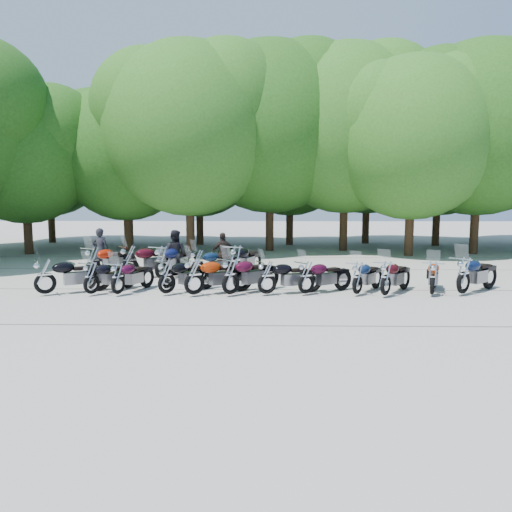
{
  "coord_description": "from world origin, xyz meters",
  "views": [
    {
      "loc": [
        0.3,
        -14.39,
        3.03
      ],
      "look_at": [
        0.0,
        1.5,
        1.1
      ],
      "focal_mm": 35.0,
      "sensor_mm": 36.0,
      "label": 1
    }
  ],
  "objects_px": {
    "motorcycle_4": "(194,275)",
    "motorcycle_5": "(231,275)",
    "motorcycle_2": "(118,277)",
    "motorcycle_13": "(130,261)",
    "motorcycle_11": "(464,274)",
    "rider_0": "(100,251)",
    "rider_2": "(223,254)",
    "motorcycle_3": "(167,276)",
    "motorcycle_6": "(267,276)",
    "motorcycle_14": "(162,261)",
    "motorcycle_10": "(433,277)",
    "motorcycle_16": "(236,261)",
    "motorcycle_0": "(45,275)",
    "rider_1": "(175,254)",
    "motorcycle_8": "(358,277)",
    "motorcycle_1": "(91,277)",
    "motorcycle_9": "(386,277)",
    "motorcycle_7": "(306,276)",
    "motorcycle_15": "(198,263)",
    "motorcycle_12": "(93,261)"
  },
  "relations": [
    {
      "from": "motorcycle_13",
      "to": "rider_0",
      "type": "relative_size",
      "value": 1.4
    },
    {
      "from": "motorcycle_8",
      "to": "motorcycle_13",
      "type": "distance_m",
      "value": 8.17
    },
    {
      "from": "motorcycle_10",
      "to": "motorcycle_16",
      "type": "height_order",
      "value": "motorcycle_16"
    },
    {
      "from": "motorcycle_2",
      "to": "motorcycle_16",
      "type": "xyz_separation_m",
      "value": [
        3.42,
        2.68,
        0.15
      ]
    },
    {
      "from": "motorcycle_2",
      "to": "motorcycle_14",
      "type": "xyz_separation_m",
      "value": [
        0.76,
        2.77,
        0.13
      ]
    },
    {
      "from": "motorcycle_4",
      "to": "motorcycle_6",
      "type": "distance_m",
      "value": 2.19
    },
    {
      "from": "rider_2",
      "to": "motorcycle_3",
      "type": "bearing_deg",
      "value": 55.29
    },
    {
      "from": "motorcycle_2",
      "to": "motorcycle_13",
      "type": "distance_m",
      "value": 2.93
    },
    {
      "from": "rider_1",
      "to": "motorcycle_16",
      "type": "bearing_deg",
      "value": 172.97
    },
    {
      "from": "motorcycle_5",
      "to": "rider_0",
      "type": "distance_m",
      "value": 6.92
    },
    {
      "from": "rider_0",
      "to": "motorcycle_4",
      "type": "bearing_deg",
      "value": 136.25
    },
    {
      "from": "motorcycle_1",
      "to": "motorcycle_9",
      "type": "xyz_separation_m",
      "value": [
        8.88,
        -0.08,
        0.03
      ]
    },
    {
      "from": "motorcycle_10",
      "to": "motorcycle_13",
      "type": "xyz_separation_m",
      "value": [
        -9.94,
        2.79,
        0.1
      ]
    },
    {
      "from": "motorcycle_0",
      "to": "motorcycle_7",
      "type": "xyz_separation_m",
      "value": [
        7.92,
        0.22,
        -0.04
      ]
    },
    {
      "from": "motorcycle_6",
      "to": "motorcycle_9",
      "type": "xyz_separation_m",
      "value": [
        3.55,
        -0.16,
        0.01
      ]
    },
    {
      "from": "motorcycle_11",
      "to": "motorcycle_12",
      "type": "distance_m",
      "value": 12.54
    },
    {
      "from": "motorcycle_3",
      "to": "motorcycle_11",
      "type": "bearing_deg",
      "value": -134.77
    },
    {
      "from": "motorcycle_6",
      "to": "rider_0",
      "type": "distance_m",
      "value": 7.74
    },
    {
      "from": "motorcycle_3",
      "to": "motorcycle_14",
      "type": "height_order",
      "value": "motorcycle_14"
    },
    {
      "from": "motorcycle_15",
      "to": "rider_1",
      "type": "xyz_separation_m",
      "value": [
        -0.95,
        0.65,
        0.27
      ]
    },
    {
      "from": "motorcycle_2",
      "to": "motorcycle_3",
      "type": "xyz_separation_m",
      "value": [
        1.47,
        0.1,
        0.04
      ]
    },
    {
      "from": "motorcycle_6",
      "to": "rider_0",
      "type": "relative_size",
      "value": 1.2
    },
    {
      "from": "motorcycle_1",
      "to": "motorcycle_15",
      "type": "height_order",
      "value": "motorcycle_15"
    },
    {
      "from": "motorcycle_6",
      "to": "motorcycle_14",
      "type": "relative_size",
      "value": 0.86
    },
    {
      "from": "motorcycle_0",
      "to": "rider_1",
      "type": "height_order",
      "value": "rider_1"
    },
    {
      "from": "motorcycle_4",
      "to": "motorcycle_10",
      "type": "distance_m",
      "value": 7.18
    },
    {
      "from": "motorcycle_5",
      "to": "rider_2",
      "type": "height_order",
      "value": "rider_2"
    },
    {
      "from": "motorcycle_4",
      "to": "rider_1",
      "type": "height_order",
      "value": "rider_1"
    },
    {
      "from": "motorcycle_4",
      "to": "motorcycle_5",
      "type": "height_order",
      "value": "motorcycle_5"
    },
    {
      "from": "motorcycle_12",
      "to": "motorcycle_7",
      "type": "bearing_deg",
      "value": -169.01
    },
    {
      "from": "motorcycle_9",
      "to": "motorcycle_14",
      "type": "relative_size",
      "value": 0.87
    },
    {
      "from": "motorcycle_3",
      "to": "motorcycle_11",
      "type": "xyz_separation_m",
      "value": [
        9.01,
        0.12,
        0.06
      ]
    },
    {
      "from": "rider_0",
      "to": "motorcycle_0",
      "type": "bearing_deg",
      "value": 88.73
    },
    {
      "from": "motorcycle_11",
      "to": "motorcycle_15",
      "type": "relative_size",
      "value": 1.09
    },
    {
      "from": "motorcycle_9",
      "to": "rider_2",
      "type": "xyz_separation_m",
      "value": [
        -5.21,
        4.18,
        0.2
      ]
    },
    {
      "from": "motorcycle_1",
      "to": "rider_1",
      "type": "xyz_separation_m",
      "value": [
        1.9,
        3.55,
        0.3
      ]
    },
    {
      "from": "motorcycle_15",
      "to": "rider_1",
      "type": "bearing_deg",
      "value": 20.19
    },
    {
      "from": "motorcycle_0",
      "to": "rider_2",
      "type": "relative_size",
      "value": 1.38
    },
    {
      "from": "motorcycle_3",
      "to": "motorcycle_16",
      "type": "height_order",
      "value": "motorcycle_16"
    },
    {
      "from": "motorcycle_4",
      "to": "motorcycle_7",
      "type": "height_order",
      "value": "motorcycle_4"
    },
    {
      "from": "rider_2",
      "to": "motorcycle_6",
      "type": "bearing_deg",
      "value": 96.84
    },
    {
      "from": "motorcycle_11",
      "to": "rider_0",
      "type": "relative_size",
      "value": 1.33
    },
    {
      "from": "motorcycle_3",
      "to": "motorcycle_11",
      "type": "relative_size",
      "value": 0.91
    },
    {
      "from": "motorcycle_11",
      "to": "rider_0",
      "type": "height_order",
      "value": "rider_0"
    },
    {
      "from": "motorcycle_7",
      "to": "rider_0",
      "type": "bearing_deg",
      "value": 26.54
    },
    {
      "from": "motorcycle_10",
      "to": "motorcycle_11",
      "type": "xyz_separation_m",
      "value": [
        0.97,
        0.11,
        0.07
      ]
    },
    {
      "from": "motorcycle_0",
      "to": "motorcycle_5",
      "type": "bearing_deg",
      "value": -121.17
    },
    {
      "from": "motorcycle_12",
      "to": "motorcycle_13",
      "type": "xyz_separation_m",
      "value": [
        1.34,
        -0.04,
        0.03
      ]
    },
    {
      "from": "rider_1",
      "to": "motorcycle_8",
      "type": "bearing_deg",
      "value": 164.83
    },
    {
      "from": "motorcycle_1",
      "to": "motorcycle_14",
      "type": "xyz_separation_m",
      "value": [
        1.57,
        2.75,
        0.12
      ]
    }
  ]
}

